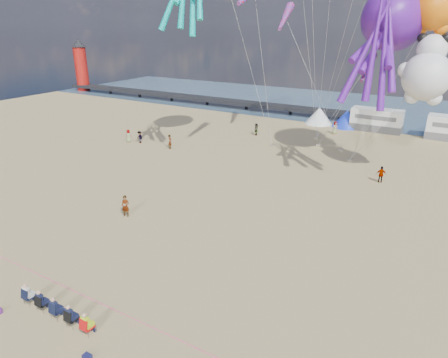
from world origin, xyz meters
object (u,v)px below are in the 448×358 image
Objects in this scene: sandbag_e at (317,138)px; windsock_right at (367,68)px; spectator_row at (57,307)px; tent_white at (319,116)px; beachgoer_3 at (381,175)px; beachgoer_4 at (256,129)px; sandbag_b at (319,145)px; beachgoer_0 at (129,136)px; beachgoer_2 at (140,137)px; motorhome_0 at (376,120)px; beachgoer_5 at (170,142)px; tent_blue at (347,119)px; windsock_mid at (285,17)px; lighthouse at (81,69)px; kite_octopus_purple at (395,18)px; standing_person at (125,206)px; beachgoer_6 at (335,128)px; kite_panda at (427,76)px; sandbag_a at (272,146)px; sandbag_d at (341,150)px; cooler_navy at (87,357)px; kite_teddy_orange at (434,8)px.

windsock_right is (6.48, -6.76, 9.64)m from sandbag_e.
tent_white is at bearing 92.29° from spectator_row.
beachgoer_4 is at bearing -42.93° from beachgoer_3.
windsock_right reaches higher than sandbag_b.
beachgoer_2 is at bearing 178.57° from beachgoer_0.
sandbag_e is at bearing -124.56° from motorhome_0.
beachgoer_0 is at bearing 67.80° from beachgoer_5.
windsock_mid is (-5.90, -10.14, 13.23)m from tent_blue.
beachgoer_2 is (38.25, -24.93, -3.75)m from lighthouse.
kite_octopus_purple is at bearing -54.81° from tent_white.
lighthouse is 1.36× the size of motorhome_0.
motorhome_0 is at bearing 54.48° from standing_person.
sandbag_e is at bearing 50.79° from beachgoer_2.
beachgoer_2 is (-19.75, -20.93, -0.45)m from tent_blue.
lighthouse is at bearing 119.10° from beachgoer_6.
tent_blue is at bearing 60.36° from standing_person.
sandbag_b is 15.95m from kite_panda.
beachgoer_4 is 8.79m from sandbag_b.
beachgoer_3 is 3.14× the size of sandbag_b.
sandbag_a is (-5.14, -14.04, -1.09)m from tent_blue.
sandbag_b is at bearing 168.33° from sandbag_d.
windsock_right reaches higher than standing_person.
beachgoer_5 is 1.01× the size of beachgoer_6.
kite_octopus_purple is (4.34, -3.70, 14.07)m from sandbag_d.
beachgoer_0 is (-13.99, 15.29, -0.05)m from standing_person.
tent_white reaches higher than spectator_row.
windsock_right is (8.90, -14.85, 8.55)m from tent_white.
motorhome_0 is at bearing 56.93° from sandbag_a.
beachgoer_6 reaches higher than spectator_row.
beachgoer_6 is at bearing 122.56° from kite_octopus_purple.
motorhome_0 is at bearing 82.55° from spectator_row.
beachgoer_5 is 19.62m from windsock_mid.
standing_person is 26.82m from sandbag_d.
windsock_mid is at bearing -134.33° from motorhome_0.
kite_octopus_purple reaches higher than tent_white.
windsock_mid is at bearing 68.70° from standing_person.
sandbag_d is at bearing 88.05° from cooler_navy.
kite_teddy_orange reaches higher than sandbag_b.
lighthouse is 23.68× the size of cooler_navy.
standing_person is 32.92m from beachgoer_6.
windsock_mid reaches higher than motorhome_0.
windsock_mid is at bearing 100.70° from cooler_navy.
cooler_navy is at bearing -10.27° from beachgoer_4.
beachgoer_3 is (7.03, 28.46, 0.64)m from cooler_navy.
sandbag_b is at bearing -82.35° from beachgoer_5.
beachgoer_6 is 21.02m from kite_teddy_orange.
cooler_navy is (-2.75, -47.99, -1.35)m from motorhome_0.
cooler_navy is 0.76× the size of sandbag_a.
beachgoer_0 reaches higher than beachgoer_3.
sandbag_b is (-0.04, -6.60, -0.72)m from beachgoer_6.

